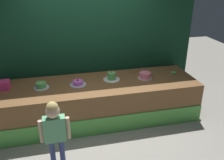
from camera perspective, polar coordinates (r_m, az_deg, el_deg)
name	(u,v)px	position (r m, az deg, el deg)	size (l,w,h in m)	color
ground_plane	(102,134)	(4.46, -2.38, -12.59)	(12.00, 12.00, 0.00)	gray
stage_platform	(96,101)	(4.71, -3.74, -4.99)	(3.88, 1.13, 0.75)	brown
curtain_backdrop	(89,37)	(4.91, -5.42, 9.99)	(4.42, 0.08, 2.94)	#113823
child_figure	(54,127)	(3.48, -13.46, -10.74)	(0.43, 0.20, 1.10)	#3F4C8C
pink_box	(3,85)	(4.71, -24.45, -1.10)	(0.23, 0.19, 0.15)	#EF3B81
donut	(174,73)	(5.13, 14.39, 1.70)	(0.11, 0.11, 0.04)	#59B259
cake_far_left	(41,86)	(4.52, -16.44, -1.26)	(0.28, 0.28, 0.13)	silver
cake_center_left	(78,83)	(4.50, -8.06, -0.71)	(0.30, 0.30, 0.12)	silver
cake_center_right	(112,77)	(4.66, -0.11, 0.80)	(0.32, 0.32, 0.17)	white
cake_far_right	(145,75)	(4.78, 7.83, 1.10)	(0.27, 0.27, 0.16)	silver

